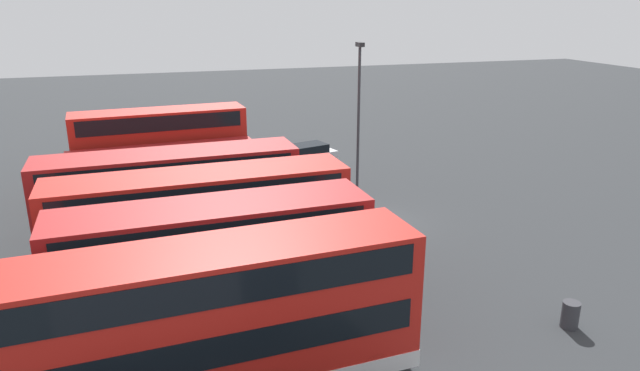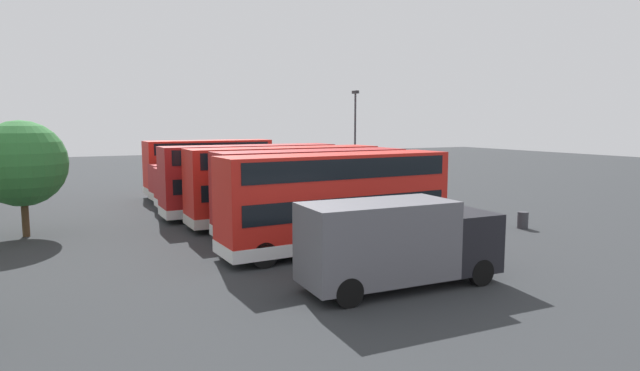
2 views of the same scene
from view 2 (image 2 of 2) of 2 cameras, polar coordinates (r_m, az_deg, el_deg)
The scene contains 13 objects.
ground_plane at distance 38.70m, azimuth 6.69°, elevation -2.07°, with size 140.00×140.00×0.00m, color #2D3033.
bus_double_decker_near_end at distance 24.33m, azimuth 1.92°, elevation -1.47°, with size 3.17×11.39×4.55m.
bus_double_decker_second at distance 27.53m, azimuth -0.90°, elevation -0.50°, with size 2.87×10.46×4.55m.
bus_double_decker_third at distance 30.93m, azimuth -3.88°, elevation 0.30°, with size 2.85×11.58×4.55m.
bus_double_decker_fourth at distance 33.97m, azimuth -7.65°, elevation 0.84°, with size 2.87×11.29×4.55m.
bus_single_deck_fifth at distance 37.55m, azimuth -9.70°, elevation 0.10°, with size 3.02×10.33×2.95m.
bus_single_deck_sixth at distance 41.17m, azimuth -10.81°, elevation 0.66°, with size 3.29×10.57×2.95m.
bus_double_decker_seventh at distance 44.14m, azimuth -11.96°, elevation 2.12°, with size 3.25×10.43×4.55m.
box_truck_blue at distance 19.18m, azimuth 8.46°, elevation -6.06°, with size 2.72×7.57×3.20m.
car_hatchback_silver at distance 48.59m, azimuth -1.29°, elevation 0.62°, with size 2.86×4.69×1.43m.
lamp_post_tall at distance 43.55m, azimuth 3.85°, elevation 5.54°, with size 0.70×0.30×8.60m.
waste_bin_yellow at distance 31.89m, azimuth 21.24°, elevation -3.54°, with size 0.60×0.60×0.95m, color #333338.
tree_leftmost at distance 31.29m, azimuth -29.77°, elevation 2.09°, with size 4.49×4.49×6.12m.
Camera 2 is at (-32.07, 20.82, 5.96)m, focal length 29.33 mm.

